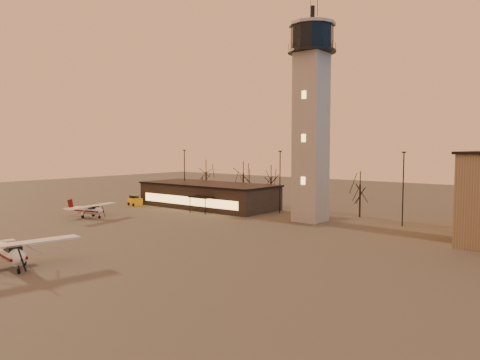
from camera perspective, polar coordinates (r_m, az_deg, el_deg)
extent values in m
plane|color=#3C3A37|center=(46.03, -11.11, -9.59)|extent=(220.00, 220.00, 0.00)
cube|color=#A3A09A|center=(67.93, 8.63, 5.06)|extent=(4.00, 4.00, 24.00)
cylinder|color=black|center=(69.20, 8.75, 15.17)|extent=(6.80, 6.80, 0.30)
cylinder|color=black|center=(69.58, 8.77, 16.67)|extent=(6.00, 6.00, 3.40)
cylinder|color=#A3A09A|center=(70.01, 8.78, 18.19)|extent=(6.60, 6.60, 0.40)
cylinder|color=black|center=(70.37, 8.80, 19.29)|extent=(0.70, 0.70, 2.40)
cube|color=black|center=(83.24, -3.90, -1.97)|extent=(25.00, 10.00, 4.00)
cube|color=black|center=(83.04, -3.91, -0.49)|extent=(25.40, 10.40, 0.30)
cube|color=#EAAC51|center=(79.71, -6.36, -2.54)|extent=(22.00, 0.08, 1.40)
cube|color=black|center=(76.11, -4.78, -2.09)|extent=(4.00, 2.00, 0.20)
cylinder|color=black|center=(89.99, -6.77, 0.39)|extent=(0.16, 0.16, 10.00)
cube|color=black|center=(89.80, -6.80, 3.61)|extent=(0.50, 0.25, 0.18)
cylinder|color=black|center=(75.81, 4.89, -0.30)|extent=(0.16, 0.16, 10.00)
cube|color=black|center=(75.58, 4.92, 3.52)|extent=(0.50, 0.25, 0.18)
cylinder|color=black|center=(66.70, 19.26, -1.13)|extent=(0.16, 0.16, 10.00)
cube|color=black|center=(66.45, 19.36, 3.21)|extent=(0.50, 0.25, 0.18)
cylinder|color=black|center=(94.41, -4.15, -0.71)|extent=(0.28, 0.28, 5.74)
cylinder|color=black|center=(84.33, 3.80, -1.46)|extent=(0.28, 0.28, 5.25)
cylinder|color=black|center=(76.04, 7.60, -1.76)|extent=(0.28, 0.28, 6.16)
cylinder|color=black|center=(73.65, 14.40, -2.51)|extent=(0.28, 0.28, 4.97)
cylinder|color=black|center=(90.70, 0.40, -0.94)|extent=(0.28, 0.28, 5.60)
cylinder|color=white|center=(46.83, -26.30, -8.01)|extent=(5.15, 2.16, 1.41)
cone|color=white|center=(44.07, -25.25, -8.72)|extent=(1.17, 1.48, 1.35)
cube|color=black|center=(45.71, -25.95, -7.66)|extent=(1.78, 1.38, 0.76)
cube|color=#510B0B|center=(47.04, -26.37, -8.02)|extent=(6.02, 2.34, 0.24)
cube|color=white|center=(46.15, -26.15, -7.11)|extent=(3.45, 12.05, 0.15)
cylinder|color=white|center=(74.92, -17.90, -3.55)|extent=(4.16, 2.02, 1.13)
cone|color=white|center=(73.33, -16.57, -3.68)|extent=(1.01, 1.23, 1.08)
cone|color=white|center=(76.97, -19.50, -3.28)|extent=(2.25, 1.41, 0.96)
cube|color=black|center=(74.28, -17.42, -3.30)|extent=(1.48, 1.19, 0.61)
cube|color=#5A0C11|center=(75.05, -18.00, -3.57)|extent=(4.84, 2.22, 0.19)
cube|color=white|center=(74.54, -17.67, -3.05)|extent=(3.47, 9.62, 0.12)
cube|color=white|center=(77.51, -19.91, -3.18)|extent=(1.42, 2.98, 0.07)
cube|color=#5A0C11|center=(77.50, -19.97, -2.73)|extent=(1.19, 0.35, 1.48)
cube|color=#EFA80E|center=(87.68, -12.66, -2.61)|extent=(3.21, 2.16, 1.37)
cube|color=black|center=(87.94, -12.78, -2.08)|extent=(1.63, 1.63, 0.78)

